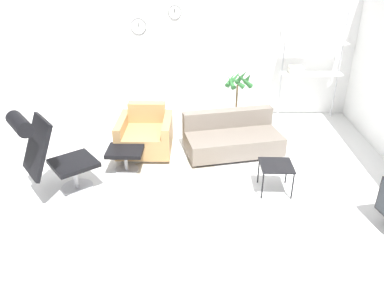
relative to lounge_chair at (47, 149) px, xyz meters
name	(u,v)px	position (x,y,z in m)	size (l,w,h in m)	color
ground_plane	(187,190)	(1.78, 0.18, -0.71)	(12.00, 12.00, 0.00)	white
wall_back	(192,44)	(1.77, 3.17, 0.69)	(12.00, 0.09, 2.80)	white
round_rug	(170,192)	(1.54, 0.11, -0.71)	(1.96, 1.96, 0.01)	#BCB29E
lounge_chair	(47,149)	(0.00, 0.00, 0.00)	(1.06, 1.00, 1.23)	#BCBCC1
ottoman	(125,154)	(0.84, 0.69, -0.43)	(0.53, 0.45, 0.37)	#BCBCC1
armchair_red	(145,136)	(1.05, 1.35, -0.44)	(0.86, 0.91, 0.73)	silver
couch_low	(232,138)	(2.47, 1.37, -0.48)	(1.68, 1.16, 0.64)	black
side_table	(276,167)	(2.98, 0.20, -0.35)	(0.44, 0.44, 0.41)	black
potted_plant	(237,98)	(2.65, 2.60, -0.21)	(0.55, 0.54, 1.09)	#333338
shelf_unit	(315,55)	(4.08, 2.85, 0.57)	(1.15, 0.28, 2.10)	#BCBCC1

